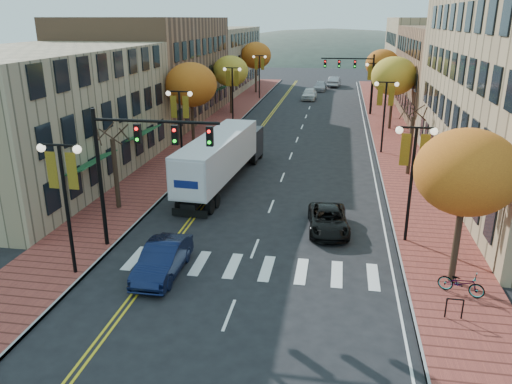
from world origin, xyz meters
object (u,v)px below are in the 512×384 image
at_px(navy_sedan, 163,260).
at_px(black_suv, 328,220).
at_px(semi_truck, 224,154).
at_px(bicycle, 461,283).

bearing_deg(navy_sedan, black_suv, 40.46).
height_order(navy_sedan, black_suv, navy_sedan).
bearing_deg(semi_truck, bicycle, -40.99).
xyz_separation_m(semi_truck, black_suv, (7.43, -7.19, -1.47)).
bearing_deg(bicycle, semi_truck, 66.95).
distance_m(semi_truck, bicycle, 18.56).
bearing_deg(black_suv, bicycle, -51.95).
bearing_deg(black_suv, navy_sedan, -144.61).
distance_m(semi_truck, black_suv, 10.44).
bearing_deg(navy_sedan, bicycle, 0.72).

